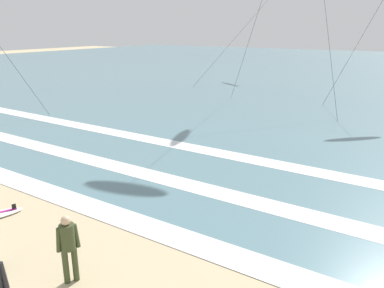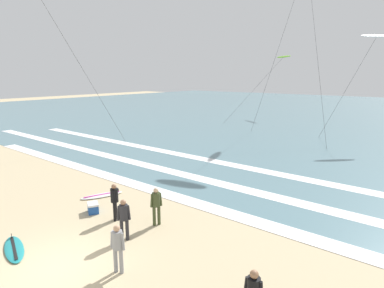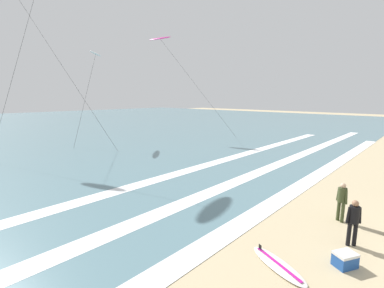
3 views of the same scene
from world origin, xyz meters
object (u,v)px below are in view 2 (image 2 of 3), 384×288
object	(u,v)px
surfboard_foreground_flat	(14,249)
surfboard_left_pile	(102,195)
surfer_foreground_main	(115,199)
kite_white_mid_center	(377,36)
kite_lime_high_left	(283,57)
surfer_background_far	(118,244)
surfer_mid_group	(156,203)
surfer_right_near	(124,216)
cooler_box	(93,208)

from	to	relation	value
surfboard_foreground_flat	surfboard_left_pile	world-z (taller)	same
surfer_foreground_main	kite_white_mid_center	bearing A→B (deg)	79.45
kite_white_mid_center	kite_lime_high_left	bearing A→B (deg)	137.83
kite_white_mid_center	surfer_background_far	bearing A→B (deg)	-93.57
surfer_mid_group	kite_lime_high_left	distance (m)	39.82
surfer_right_near	surfboard_foreground_flat	xyz separation A→B (m)	(-2.52, -2.88, -0.91)
surfer_right_near	surfer_background_far	size ratio (longest dim) A/B	1.00
surfer_foreground_main	surfboard_foreground_flat	size ratio (longest dim) A/B	0.73
surfboard_left_pile	cooler_box	xyz separation A→B (m)	(1.34, -1.43, 0.18)
surfer_mid_group	kite_lime_high_left	xyz separation A→B (m)	(-10.82, 37.56, 7.62)
surfer_right_near	surfboard_left_pile	xyz separation A→B (m)	(-4.36, 2.16, -0.91)
surfer_right_near	kite_lime_high_left	xyz separation A→B (m)	(-10.76, 39.18, 7.62)
surfer_background_far	kite_lime_high_left	world-z (taller)	kite_lime_high_left
surfer_mid_group	kite_white_mid_center	distance (m)	26.51
surfboard_left_pile	kite_white_mid_center	bearing A→B (deg)	72.89
surfer_right_near	surfboard_foreground_flat	world-z (taller)	surfer_right_near
surfer_background_far	surfboard_left_pile	xyz separation A→B (m)	(-5.77, 3.57, -0.91)
surfboard_left_pile	surfer_foreground_main	bearing A→B (deg)	-25.36
surfboard_left_pile	cooler_box	size ratio (longest dim) A/B	2.88
kite_lime_high_left	cooler_box	xyz separation A→B (m)	(7.74, -38.46, -8.36)
surfer_mid_group	surfboard_left_pile	world-z (taller)	surfer_mid_group
cooler_box	kite_white_mid_center	bearing A→B (deg)	76.55
surfboard_foreground_flat	kite_lime_high_left	distance (m)	43.70
surfer_foreground_main	kite_white_mid_center	world-z (taller)	kite_white_mid_center
surfboard_foreground_flat	surfboard_left_pile	size ratio (longest dim) A/B	1.00
surfer_foreground_main	surfer_mid_group	bearing A→B (deg)	24.30
surfer_background_far	surfer_mid_group	size ratio (longest dim) A/B	1.00
surfer_mid_group	kite_white_mid_center	world-z (taller)	kite_white_mid_center
surfer_right_near	surfboard_foreground_flat	bearing A→B (deg)	-131.18
surfboard_foreground_flat	surfer_right_near	bearing A→B (deg)	48.82
surfer_background_far	surfer_mid_group	xyz separation A→B (m)	(-1.35, 3.04, 0.00)
surfer_right_near	surfboard_foreground_flat	size ratio (longest dim) A/B	0.73
kite_white_mid_center	cooler_box	bearing A→B (deg)	-103.45
surfboard_foreground_flat	kite_white_mid_center	size ratio (longest dim) A/B	0.23
surfer_background_far	kite_white_mid_center	size ratio (longest dim) A/B	0.17
surfer_mid_group	kite_white_mid_center	xyz separation A→B (m)	(3.10, 24.95, 8.42)
cooler_box	surfboard_left_pile	bearing A→B (deg)	132.99
surfer_right_near	surfer_mid_group	xyz separation A→B (m)	(0.06, 1.63, 0.00)
surfboard_foreground_flat	surfboard_left_pile	xyz separation A→B (m)	(-1.84, 5.03, 0.00)
surfer_mid_group	cooler_box	bearing A→B (deg)	-163.68
surfer_right_near	cooler_box	world-z (taller)	surfer_right_near
cooler_box	surfer_foreground_main	bearing A→B (deg)	5.72
surfer_background_far	kite_white_mid_center	distance (m)	29.28
surfer_background_far	surfboard_foreground_flat	xyz separation A→B (m)	(-3.93, -1.46, -0.91)
surfer_foreground_main	kite_white_mid_center	distance (m)	27.47
surfer_foreground_main	kite_lime_high_left	xyz separation A→B (m)	(-9.13, 38.32, 7.62)
surfer_foreground_main	surfer_background_far	size ratio (longest dim) A/B	1.00
kite_white_mid_center	surfer_right_near	bearing A→B (deg)	-96.77
surfer_foreground_main	cooler_box	xyz separation A→B (m)	(-1.39, -0.14, -0.74)
kite_lime_high_left	surfer_foreground_main	bearing A→B (deg)	-76.60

